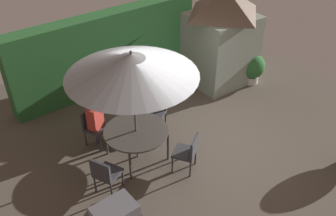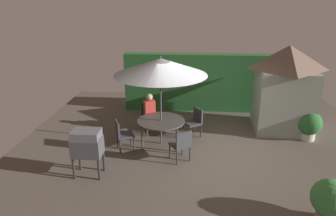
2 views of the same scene
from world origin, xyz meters
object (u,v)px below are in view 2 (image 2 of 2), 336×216
Objects in this scene: chair_near_shed at (149,114)px; garden_shed at (284,88)px; chair_far_side at (122,133)px; potted_plant_by_shed at (309,124)px; patio_umbrella at (160,67)px; person_in_red at (150,108)px; potted_plant_by_grill at (330,200)px; chair_toward_house at (195,120)px; bbq_grill at (87,144)px; chair_toward_hedge at (181,144)px; patio_table at (161,122)px.

garden_shed is at bearing 4.27° from chair_near_shed.
potted_plant_by_shed is at bearing 11.26° from chair_far_side.
person_in_red is at bearing 115.91° from patio_umbrella.
chair_far_side is 5.33m from potted_plant_by_grill.
potted_plant_by_shed is (3.51, -0.00, -0.02)m from chair_toward_house.
potted_plant_by_shed is (6.12, 2.46, -0.35)m from bbq_grill.
patio_umbrella reaches higher than chair_toward_hedge.
chair_near_shed is at bearing 119.28° from chair_toward_hedge.
chair_near_shed is (-0.51, 1.04, -0.18)m from patio_table.
chair_far_side and chair_toward_house have the same top height.
patio_umbrella reaches higher than chair_near_shed.
potted_plant_by_grill reaches higher than patio_table.
garden_shed reaches higher than person_in_red.
chair_toward_house is (0.37, 1.64, 0.00)m from chair_toward_hedge.
chair_toward_house is at bearing 179.94° from potted_plant_by_shed.
garden_shed is at bearing 5.32° from person_in_red.
person_in_red reaches higher than patio_table.
patio_table is at bearing 122.55° from chair_toward_hedge.
patio_table is at bearing -172.08° from potted_plant_by_shed.
chair_near_shed is (-4.37, -0.33, -0.91)m from garden_shed.
patio_table is 1.57× the size of chair_toward_house.
patio_umbrella reaches higher than person_in_red.
bbq_grill reaches higher than potted_plant_by_shed.
potted_plant_by_shed is at bearing -0.06° from chair_toward_house.
patio_umbrella is (0.00, 0.00, 1.66)m from patio_table.
chair_far_side is 0.71× the size of person_in_red.
patio_table is 1.57× the size of chair_near_shed.
potted_plant_by_grill reaches higher than chair_toward_house.
chair_toward_house is at bearing 32.15° from patio_table.
chair_far_side is at bearing 163.08° from chair_toward_hedge.
bbq_grill is (-1.61, -1.84, -1.52)m from patio_umbrella.
bbq_grill is 1.33× the size of chair_toward_hedge.
chair_toward_hedge is at bearing -57.45° from patio_table.
patio_umbrella is at bearing 122.55° from chair_toward_hedge.
patio_umbrella is 2.88× the size of potted_plant_by_grill.
bbq_grill is 2.42m from chair_toward_hedge.
potted_plant_by_grill is (3.56, -3.13, -1.85)m from patio_umbrella.
patio_table is at bearing 0.00° from patio_umbrella.
patio_table is (-3.86, -1.37, -0.72)m from garden_shed.
chair_toward_house is at bearing 77.41° from chair_toward_hedge.
garden_shed is 3.06× the size of potted_plant_by_shed.
patio_umbrella reaches higher than patio_table.
chair_near_shed is 0.98× the size of potted_plant_by_shed.
chair_toward_house is at bearing 32.15° from patio_umbrella.
garden_shed is 4.20m from patio_umbrella.
garden_shed reaches higher than chair_near_shed.
potted_plant_by_grill reaches higher than chair_near_shed.
potted_plant_by_shed reaches higher than patio_table.
patio_umbrella is at bearing 48.76° from bbq_grill.
garden_shed is at bearing 36.35° from chair_toward_hedge.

